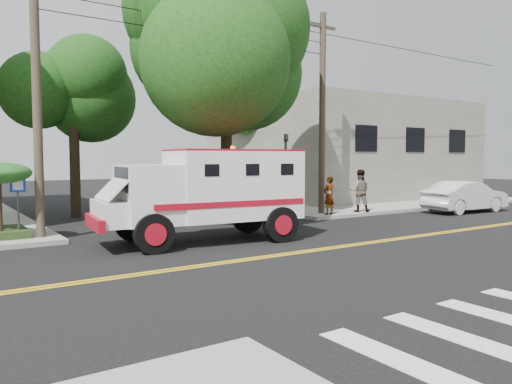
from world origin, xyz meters
TOP-DOWN VIEW (x-y plane):
  - ground at (0.00, 0.00)m, footprint 100.00×100.00m
  - sidewalk_ne at (13.50, 13.50)m, footprint 17.00×17.00m
  - building_right at (15.00, 14.00)m, footprint 14.00×12.00m
  - utility_pole_left at (-5.60, 6.00)m, footprint 0.28×0.28m
  - utility_pole_right at (6.30, 6.20)m, footprint 0.28×0.28m
  - tree_main at (1.94, 6.21)m, footprint 6.08×5.70m
  - tree_left at (-2.68, 11.79)m, footprint 4.48×4.20m
  - tree_right at (8.84, 15.77)m, footprint 4.80×4.50m
  - traffic_signal at (3.80, 5.60)m, footprint 0.15×0.18m
  - accessibility_sign at (-6.20, 6.17)m, footprint 0.45×0.10m
  - armored_truck at (-1.21, 3.00)m, footprint 6.58×3.13m
  - parked_sedan at (13.11, 3.49)m, footprint 4.66×1.86m
  - pedestrian_a at (6.11, 5.50)m, footprint 0.66×0.49m
  - pedestrian_b at (7.99, 5.50)m, footprint 1.20×1.18m

SIDE VIEW (x-z plane):
  - ground at x=0.00m, z-range 0.00..0.00m
  - sidewalk_ne at x=13.50m, z-range 0.00..0.15m
  - parked_sedan at x=13.11m, z-range 0.00..1.51m
  - pedestrian_a at x=6.11m, z-range 0.15..1.81m
  - pedestrian_b at x=7.99m, z-range 0.15..2.09m
  - accessibility_sign at x=-6.20m, z-range 0.35..2.38m
  - armored_truck at x=-1.21m, z-range 0.20..3.10m
  - traffic_signal at x=3.80m, z-range 0.43..4.03m
  - building_right at x=15.00m, z-range 0.15..6.15m
  - utility_pole_left at x=-5.60m, z-range 0.00..9.00m
  - utility_pole_right at x=6.30m, z-range 0.00..9.00m
  - tree_left at x=-2.68m, z-range 1.88..9.58m
  - tree_right at x=8.84m, z-range 1.99..10.19m
  - tree_main at x=1.94m, z-range 2.27..12.12m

